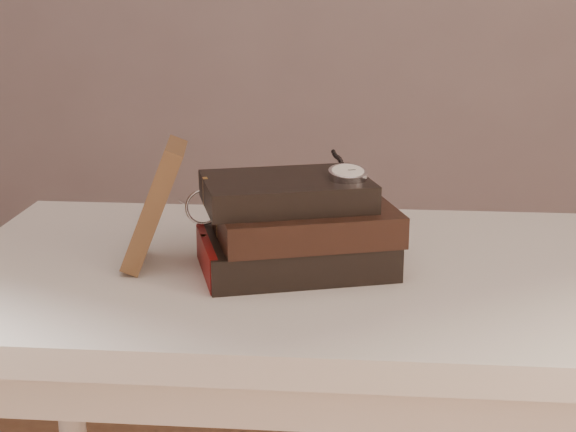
{
  "coord_description": "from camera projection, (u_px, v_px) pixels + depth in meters",
  "views": [
    {
      "loc": [
        0.07,
        -0.78,
        1.15
      ],
      "look_at": [
        -0.02,
        0.33,
        0.82
      ],
      "focal_mm": 53.5,
      "sensor_mm": 36.0,
      "label": 1
    }
  ],
  "objects": [
    {
      "name": "pocket_watch",
      "position": [
        347.0,
        172.0,
        1.15
      ],
      "size": [
        0.07,
        0.16,
        0.02
      ],
      "color": "silver",
      "rests_on": "book_stack"
    },
    {
      "name": "journal",
      "position": [
        154.0,
        204.0,
        1.18
      ],
      "size": [
        0.11,
        0.12,
        0.17
      ],
      "primitive_type": "cube",
      "rotation": [
        0.0,
        0.39,
        0.15
      ],
      "color": "#462D1B",
      "rests_on": "table"
    },
    {
      "name": "eyeglasses",
      "position": [
        221.0,
        206.0,
        1.23
      ],
      "size": [
        0.14,
        0.15,
        0.05
      ],
      "color": "silver",
      "rests_on": "book_stack"
    },
    {
      "name": "table",
      "position": [
        306.0,
        325.0,
        1.22
      ],
      "size": [
        1.0,
        0.6,
        0.75
      ],
      "color": "silver",
      "rests_on": "ground"
    },
    {
      "name": "book_stack",
      "position": [
        296.0,
        227.0,
        1.17
      ],
      "size": [
        0.3,
        0.24,
        0.13
      ],
      "color": "black",
      "rests_on": "table"
    }
  ]
}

